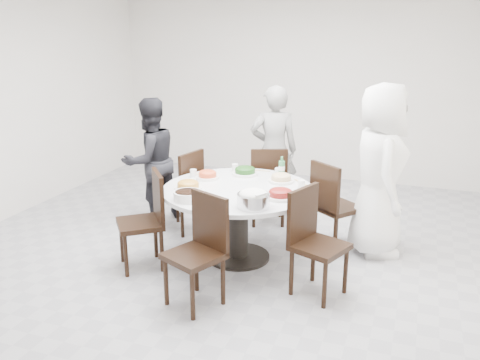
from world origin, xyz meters
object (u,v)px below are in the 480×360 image
(chair_s, at_px, (194,253))
(chair_se, at_px, (320,244))
(dining_table, at_px, (238,224))
(chair_nw, at_px, (179,191))
(diner_middle, at_px, (274,150))
(beverage_bottle, at_px, (282,167))
(diner_left, at_px, (150,161))
(diner_right, at_px, (380,171))
(chair_n, at_px, (268,184))
(chair_sw, at_px, (140,221))
(rice_bowl, at_px, (253,201))
(chair_ne, at_px, (337,205))
(soup_bowl, at_px, (188,196))

(chair_s, relative_size, chair_se, 1.00)
(dining_table, xyz_separation_m, chair_nw, (-0.90, 0.49, 0.10))
(diner_middle, height_order, beverage_bottle, diner_middle)
(diner_left, bearing_deg, diner_right, 118.63)
(chair_s, height_order, chair_se, same)
(chair_n, xyz_separation_m, chair_sw, (-0.81, -1.56, 0.00))
(dining_table, bearing_deg, diner_middle, 92.05)
(rice_bowl, bearing_deg, diner_left, 145.81)
(chair_sw, bearing_deg, chair_ne, 84.10)
(chair_nw, xyz_separation_m, chair_s, (0.86, -1.47, 0.00))
(diner_left, xyz_separation_m, beverage_bottle, (1.65, -0.14, 0.11))
(soup_bowl, bearing_deg, beverage_bottle, 58.72)
(diner_right, bearing_deg, chair_s, 124.73)
(chair_se, xyz_separation_m, rice_bowl, (-0.60, -0.03, 0.34))
(chair_nw, bearing_deg, soup_bowl, 43.15)
(chair_se, distance_m, diner_left, 2.54)
(chair_s, distance_m, chair_se, 1.09)
(chair_s, xyz_separation_m, beverage_bottle, (0.33, 1.50, 0.39))
(chair_sw, height_order, diner_right, diner_right)
(rice_bowl, bearing_deg, chair_se, 2.47)
(diner_middle, bearing_deg, rice_bowl, 80.83)
(chair_sw, distance_m, chair_se, 1.74)
(chair_ne, distance_m, chair_n, 1.01)
(chair_ne, distance_m, chair_se, 1.05)
(chair_n, distance_m, soup_bowl, 1.61)
(diner_right, bearing_deg, chair_sw, 102.38)
(chair_ne, xyz_separation_m, diner_left, (-2.24, 0.05, 0.27))
(dining_table, bearing_deg, beverage_bottle, 60.41)
(diner_right, height_order, beverage_bottle, diner_right)
(chair_ne, bearing_deg, diner_left, 36.30)
(chair_sw, bearing_deg, chair_n, 113.77)
(chair_sw, height_order, diner_left, diner_left)
(chair_n, height_order, soup_bowl, chair_n)
(dining_table, height_order, diner_middle, diner_middle)
(chair_s, bearing_deg, soup_bowl, 143.64)
(chair_sw, distance_m, chair_s, 0.92)
(chair_n, height_order, diner_right, diner_right)
(chair_n, bearing_deg, chair_ne, 132.06)
(chair_ne, height_order, chair_nw, same)
(chair_n, xyz_separation_m, diner_middle, (-0.04, 0.37, 0.33))
(chair_s, distance_m, diner_left, 2.12)
(diner_left, xyz_separation_m, soup_bowl, (1.04, -1.15, 0.04))
(chair_sw, relative_size, chair_s, 1.00)
(chair_ne, relative_size, chair_se, 1.00)
(chair_s, bearing_deg, diner_middle, 114.45)
(diner_right, height_order, soup_bowl, diner_right)
(soup_bowl, bearing_deg, chair_se, 1.89)
(chair_sw, distance_m, rice_bowl, 1.19)
(dining_table, bearing_deg, chair_se, -26.07)
(beverage_bottle, bearing_deg, soup_bowl, -121.28)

